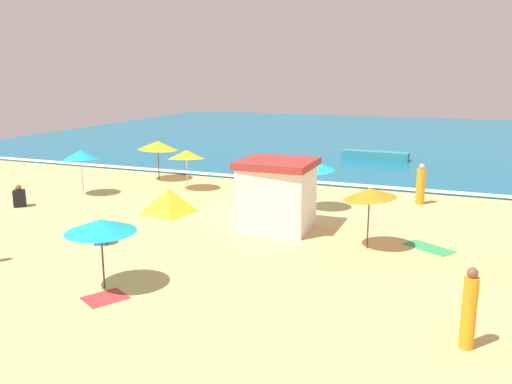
{
  "coord_description": "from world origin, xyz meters",
  "views": [
    {
      "loc": [
        7.22,
        -20.65,
        5.85
      ],
      "look_at": [
        -0.93,
        0.04,
        0.8
      ],
      "focal_mm": 37.47,
      "sensor_mm": 36.0,
      "label": 1
    }
  ],
  "objects_px": {
    "small_boat_0": "(375,155)",
    "beach_umbrella_2": "(158,145)",
    "beach_umbrella_5": "(314,166)",
    "beach_umbrella_3": "(187,155)",
    "beach_umbrella_6": "(370,193)",
    "beachgoer_4": "(421,185)",
    "beachgoer_3": "(469,310)",
    "lifeguard_cabana": "(277,194)",
    "beach_umbrella_1": "(81,155)",
    "beachgoer_5": "(19,197)",
    "beachgoer_0": "(101,234)",
    "beach_tent": "(169,201)",
    "beach_umbrella_4": "(100,226)"
  },
  "relations": [
    {
      "from": "small_boat_0",
      "to": "beach_umbrella_2",
      "type": "bearing_deg",
      "value": -133.13
    },
    {
      "from": "small_boat_0",
      "to": "beach_umbrella_5",
      "type": "bearing_deg",
      "value": -91.68
    },
    {
      "from": "beach_umbrella_3",
      "to": "small_boat_0",
      "type": "xyz_separation_m",
      "value": [
        7.4,
        12.33,
        -1.4
      ]
    },
    {
      "from": "beach_umbrella_5",
      "to": "beach_umbrella_6",
      "type": "xyz_separation_m",
      "value": [
        3.11,
        -4.42,
        0.01
      ]
    },
    {
      "from": "beachgoer_4",
      "to": "beach_umbrella_6",
      "type": "bearing_deg",
      "value": -98.86
    },
    {
      "from": "beachgoer_3",
      "to": "small_boat_0",
      "type": "bearing_deg",
      "value": 103.68
    },
    {
      "from": "lifeguard_cabana",
      "to": "beach_umbrella_1",
      "type": "bearing_deg",
      "value": 169.69
    },
    {
      "from": "beach_umbrella_6",
      "to": "beachgoer_5",
      "type": "height_order",
      "value": "beach_umbrella_6"
    },
    {
      "from": "beach_umbrella_1",
      "to": "beach_umbrella_2",
      "type": "bearing_deg",
      "value": 71.86
    },
    {
      "from": "beachgoer_4",
      "to": "beach_umbrella_3",
      "type": "bearing_deg",
      "value": -174.15
    },
    {
      "from": "beach_umbrella_1",
      "to": "beachgoer_0",
      "type": "xyz_separation_m",
      "value": [
        5.58,
        -5.96,
        -1.57
      ]
    },
    {
      "from": "lifeguard_cabana",
      "to": "beach_tent",
      "type": "bearing_deg",
      "value": 174.72
    },
    {
      "from": "beach_umbrella_5",
      "to": "beachgoer_0",
      "type": "xyz_separation_m",
      "value": [
        -5.53,
        -7.33,
        -1.52
      ]
    },
    {
      "from": "beach_umbrella_5",
      "to": "small_boat_0",
      "type": "distance_m",
      "value": 13.94
    },
    {
      "from": "beach_umbrella_2",
      "to": "beach_umbrella_5",
      "type": "xyz_separation_m",
      "value": [
        9.64,
        -3.13,
        0.0
      ]
    },
    {
      "from": "lifeguard_cabana",
      "to": "small_boat_0",
      "type": "bearing_deg",
      "value": 86.94
    },
    {
      "from": "beach_umbrella_2",
      "to": "beachgoer_3",
      "type": "distance_m",
      "value": 20.85
    },
    {
      "from": "beachgoer_0",
      "to": "beachgoer_3",
      "type": "distance_m",
      "value": 12.19
    },
    {
      "from": "beach_umbrella_1",
      "to": "small_boat_0",
      "type": "relative_size",
      "value": 0.54
    },
    {
      "from": "lifeguard_cabana",
      "to": "beach_tent",
      "type": "relative_size",
      "value": 1.06
    },
    {
      "from": "beachgoer_0",
      "to": "beachgoer_3",
      "type": "height_order",
      "value": "beachgoer_3"
    },
    {
      "from": "beach_umbrella_3",
      "to": "beachgoer_4",
      "type": "height_order",
      "value": "beach_umbrella_3"
    },
    {
      "from": "beach_umbrella_5",
      "to": "beachgoer_5",
      "type": "height_order",
      "value": "beach_umbrella_5"
    },
    {
      "from": "beachgoer_4",
      "to": "beach_umbrella_5",
      "type": "bearing_deg",
      "value": -147.72
    },
    {
      "from": "beach_umbrella_4",
      "to": "beach_umbrella_5",
      "type": "height_order",
      "value": "beach_umbrella_5"
    },
    {
      "from": "beach_umbrella_1",
      "to": "beachgoer_5",
      "type": "bearing_deg",
      "value": -110.2
    },
    {
      "from": "beachgoer_0",
      "to": "beach_tent",
      "type": "bearing_deg",
      "value": 89.43
    },
    {
      "from": "beach_umbrella_2",
      "to": "beach_umbrella_6",
      "type": "height_order",
      "value": "same"
    },
    {
      "from": "beach_umbrella_2",
      "to": "beachgoer_5",
      "type": "bearing_deg",
      "value": -108.96
    },
    {
      "from": "beach_umbrella_2",
      "to": "beachgoer_3",
      "type": "xyz_separation_m",
      "value": [
        15.92,
        -13.43,
        -1.02
      ]
    },
    {
      "from": "lifeguard_cabana",
      "to": "beach_umbrella_4",
      "type": "distance_m",
      "value": 7.62
    },
    {
      "from": "beach_tent",
      "to": "small_boat_0",
      "type": "xyz_separation_m",
      "value": [
        5.89,
        16.69,
        -0.15
      ]
    },
    {
      "from": "beachgoer_3",
      "to": "small_boat_0",
      "type": "relative_size",
      "value": 0.42
    },
    {
      "from": "beachgoer_3",
      "to": "small_boat_0",
      "type": "height_order",
      "value": "beachgoer_3"
    },
    {
      "from": "beach_umbrella_1",
      "to": "beach_umbrella_4",
      "type": "height_order",
      "value": "beach_umbrella_1"
    },
    {
      "from": "beach_umbrella_6",
      "to": "beach_umbrella_2",
      "type": "bearing_deg",
      "value": 149.39
    },
    {
      "from": "beach_umbrella_2",
      "to": "beach_tent",
      "type": "bearing_deg",
      "value": -55.16
    },
    {
      "from": "beach_tent",
      "to": "small_boat_0",
      "type": "bearing_deg",
      "value": 70.56
    },
    {
      "from": "beach_umbrella_1",
      "to": "beach_umbrella_6",
      "type": "relative_size",
      "value": 1.09
    },
    {
      "from": "beach_umbrella_6",
      "to": "beach_tent",
      "type": "height_order",
      "value": "beach_umbrella_6"
    },
    {
      "from": "beach_umbrella_1",
      "to": "beachgoer_3",
      "type": "height_order",
      "value": "beach_umbrella_1"
    },
    {
      "from": "beach_umbrella_2",
      "to": "beachgoer_0",
      "type": "bearing_deg",
      "value": -68.55
    },
    {
      "from": "beachgoer_5",
      "to": "beach_tent",
      "type": "bearing_deg",
      "value": 12.29
    },
    {
      "from": "beach_umbrella_3",
      "to": "beachgoer_0",
      "type": "relative_size",
      "value": 2.76
    },
    {
      "from": "beach_umbrella_3",
      "to": "beach_umbrella_6",
      "type": "bearing_deg",
      "value": -30.42
    },
    {
      "from": "beach_tent",
      "to": "beachgoer_4",
      "type": "distance_m",
      "value": 11.16
    },
    {
      "from": "beach_umbrella_1",
      "to": "beach_umbrella_3",
      "type": "relative_size",
      "value": 0.97
    },
    {
      "from": "lifeguard_cabana",
      "to": "beachgoer_5",
      "type": "distance_m",
      "value": 11.76
    },
    {
      "from": "beach_umbrella_3",
      "to": "beach_umbrella_5",
      "type": "relative_size",
      "value": 0.95
    },
    {
      "from": "beach_tent",
      "to": "beachgoer_3",
      "type": "height_order",
      "value": "beachgoer_3"
    }
  ]
}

